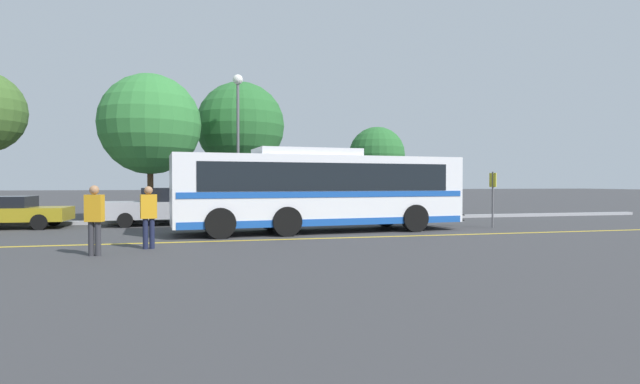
# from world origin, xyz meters

# --- Properties ---
(ground_plane) EXTENTS (220.00, 220.00, 0.00)m
(ground_plane) POSITION_xyz_m (0.00, 0.00, 0.00)
(ground_plane) COLOR #38383A
(lane_strip_0) EXTENTS (30.53, 0.20, 0.01)m
(lane_strip_0) POSITION_xyz_m (1.00, -2.29, 0.00)
(lane_strip_0) COLOR gold
(lane_strip_0) RESTS_ON ground_plane
(curb_strip) EXTENTS (38.53, 0.36, 0.15)m
(curb_strip) POSITION_xyz_m (1.00, 5.23, 0.07)
(curb_strip) COLOR #99999E
(curb_strip) RESTS_ON ground_plane
(transit_bus) EXTENTS (11.00, 3.45, 3.02)m
(transit_bus) POSITION_xyz_m (0.98, -0.09, 1.57)
(transit_bus) COLOR silver
(transit_bus) RESTS_ON ground_plane
(parked_car_0) EXTENTS (4.30, 2.07, 1.27)m
(parked_car_0) POSITION_xyz_m (-10.56, 3.95, 0.66)
(parked_car_0) COLOR olive
(parked_car_0) RESTS_ON ground_plane
(parked_car_1) EXTENTS (4.92, 2.18, 1.58)m
(parked_car_1) POSITION_xyz_m (-4.75, 4.23, 0.79)
(parked_car_1) COLOR #9E9EA3
(parked_car_1) RESTS_ON ground_plane
(pedestrian_0) EXTENTS (0.46, 0.33, 1.74)m
(pedestrian_0) POSITION_xyz_m (-5.83, -4.69, 0.99)
(pedestrian_0) COLOR #2D2D33
(pedestrian_0) RESTS_ON ground_plane
(pedestrian_1) EXTENTS (0.46, 0.30, 1.70)m
(pedestrian_1) POSITION_xyz_m (-4.66, -3.63, 0.97)
(pedestrian_1) COLOR #191E38
(pedestrian_1) RESTS_ON ground_plane
(bus_stop_sign) EXTENTS (0.07, 0.40, 2.24)m
(bus_stop_sign) POSITION_xyz_m (8.02, -0.28, 1.42)
(bus_stop_sign) COLOR #59595E
(bus_stop_sign) RESTS_ON ground_plane
(street_lamp) EXTENTS (0.49, 0.49, 7.04)m
(street_lamp) POSITION_xyz_m (-1.48, 6.58, 4.97)
(street_lamp) COLOR #59595E
(street_lamp) RESTS_ON ground_plane
(tree_0) EXTENTS (4.71, 4.71, 6.91)m
(tree_0) POSITION_xyz_m (-5.56, 6.85, 4.55)
(tree_0) COLOR #513823
(tree_0) RESTS_ON ground_plane
(tree_2) EXTENTS (4.89, 4.89, 7.39)m
(tree_2) POSITION_xyz_m (-1.07, 10.21, 4.94)
(tree_2) COLOR #513823
(tree_2) RESTS_ON ground_plane
(tree_3) EXTENTS (3.33, 3.33, 5.12)m
(tree_3) POSITION_xyz_m (6.98, 10.19, 3.45)
(tree_3) COLOR #513823
(tree_3) RESTS_ON ground_plane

